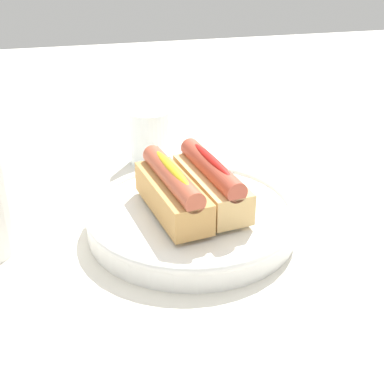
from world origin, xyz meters
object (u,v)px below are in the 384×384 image
(water_glass, at_px, (150,140))
(hotdog_back, at_px, (172,191))
(hotdog_front, at_px, (211,182))
(serving_bowl, at_px, (192,217))

(water_glass, bearing_deg, hotdog_back, 177.14)
(hotdog_front, relative_size, hotdog_back, 1.00)
(hotdog_back, height_order, water_glass, hotdog_back)
(hotdog_back, relative_size, water_glass, 1.73)
(serving_bowl, xyz_separation_m, water_glass, (0.22, 0.02, 0.02))
(water_glass, bearing_deg, serving_bowl, -176.10)
(water_glass, bearing_deg, hotdog_front, -169.09)
(serving_bowl, bearing_deg, hotdog_front, -77.21)
(hotdog_front, xyz_separation_m, hotdog_back, (-0.01, 0.05, 0.00))
(hotdog_back, bearing_deg, hotdog_front, -77.21)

